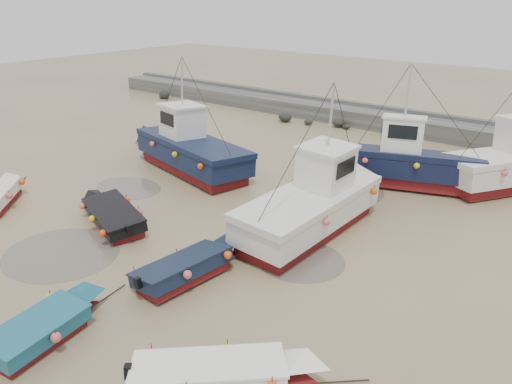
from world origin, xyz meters
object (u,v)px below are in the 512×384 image
at_px(cabin_boat_1, 317,200).
at_px(person, 214,164).
at_px(dinghy_1, 192,264).
at_px(cabin_boat_0, 186,147).
at_px(dinghy_3, 223,374).
at_px(dinghy_4, 112,211).
at_px(cabin_boat_2, 405,161).
at_px(dinghy_0, 0,193).
at_px(dinghy_2, 46,322).

distance_m(cabin_boat_1, person, 10.04).
distance_m(dinghy_1, cabin_boat_0, 11.85).
xyz_separation_m(dinghy_3, cabin_boat_1, (-3.09, 9.53, 0.77)).
bearing_deg(dinghy_1, dinghy_4, 175.53).
bearing_deg(cabin_boat_0, cabin_boat_2, -51.92).
xyz_separation_m(dinghy_1, cabin_boat_2, (2.34, 13.20, 0.81)).
bearing_deg(dinghy_4, dinghy_0, 127.73).
bearing_deg(cabin_boat_1, dinghy_2, -101.03).
relative_size(dinghy_2, cabin_boat_1, 0.47).
relative_size(dinghy_3, cabin_boat_1, 0.47).
height_order(dinghy_3, cabin_boat_1, cabin_boat_1).
bearing_deg(dinghy_4, dinghy_2, -120.66).
bearing_deg(dinghy_0, cabin_boat_0, 24.74).
xyz_separation_m(dinghy_0, dinghy_4, (6.02, 1.91, -0.01)).
height_order(dinghy_0, dinghy_1, same).
bearing_deg(dinghy_4, dinghy_3, -93.33).
height_order(dinghy_2, dinghy_4, same).
xyz_separation_m(dinghy_0, dinghy_3, (16.49, -2.63, -0.01)).
xyz_separation_m(dinghy_0, person, (4.14, 10.57, -0.55)).
bearing_deg(dinghy_3, dinghy_1, -170.08).
height_order(dinghy_0, cabin_boat_2, cabin_boat_2).
bearing_deg(dinghy_4, dinghy_1, -80.29).
xyz_separation_m(dinghy_1, cabin_boat_1, (1.38, 6.09, 0.77)).
height_order(dinghy_4, cabin_boat_0, cabin_boat_0).
xyz_separation_m(dinghy_2, cabin_boat_2, (3.35, 18.21, 0.79)).
bearing_deg(cabin_boat_0, dinghy_0, 172.13).
height_order(cabin_boat_0, cabin_boat_2, same).
xyz_separation_m(dinghy_4, person, (-1.88, 8.66, -0.54)).
bearing_deg(cabin_boat_2, cabin_boat_0, 95.67).
height_order(dinghy_3, cabin_boat_2, cabin_boat_2).
relative_size(dinghy_0, cabin_boat_2, 0.48).
bearing_deg(cabin_boat_1, person, 159.46).
relative_size(dinghy_4, person, 3.93).
bearing_deg(dinghy_0, cabin_boat_1, -16.79).
distance_m(dinghy_1, cabin_boat_1, 6.29).
bearing_deg(dinghy_3, cabin_boat_1, 155.45).
distance_m(dinghy_0, dinghy_1, 12.05).
distance_m(dinghy_2, cabin_boat_1, 11.39).
bearing_deg(dinghy_0, dinghy_1, -40.19).
xyz_separation_m(cabin_boat_2, person, (-10.23, -3.44, -1.36)).
xyz_separation_m(cabin_boat_0, person, (0.65, 1.57, -1.31)).
xyz_separation_m(cabin_boat_1, cabin_boat_2, (0.97, 7.10, 0.04)).
bearing_deg(dinghy_3, dinghy_0, -141.56).
height_order(cabin_boat_1, cabin_boat_2, same).
bearing_deg(dinghy_0, dinghy_2, -64.94).
relative_size(dinghy_1, cabin_boat_1, 0.54).
height_order(dinghy_0, dinghy_3, same).
xyz_separation_m(dinghy_0, dinghy_1, (12.02, 0.81, -0.00)).
bearing_deg(dinghy_2, cabin_boat_0, 110.92).
bearing_deg(dinghy_2, dinghy_1, 69.94).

